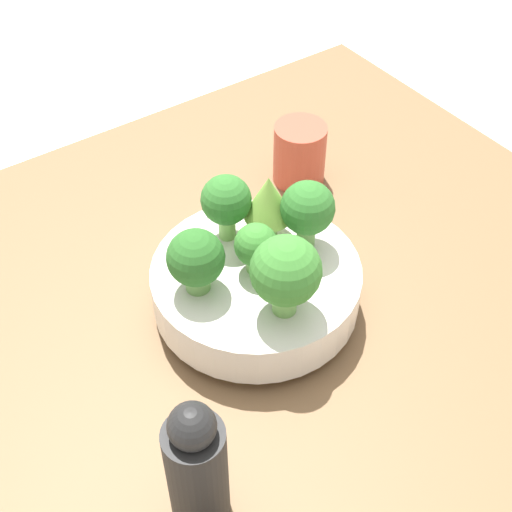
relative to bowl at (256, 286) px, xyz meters
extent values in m
plane|color=silver|center=(-0.01, 0.03, -0.07)|extent=(6.00, 6.00, 0.00)
cube|color=brown|center=(-0.01, 0.03, -0.06)|extent=(0.82, 0.90, 0.04)
cylinder|color=silver|center=(0.00, 0.00, -0.03)|extent=(0.10, 0.10, 0.01)
cylinder|color=silver|center=(0.00, 0.00, 0.00)|extent=(0.23, 0.23, 0.05)
cylinder|color=#6BA34C|center=(0.06, -0.01, 0.04)|extent=(0.03, 0.03, 0.03)
sphere|color=#387A2D|center=(0.06, -0.01, 0.08)|extent=(0.07, 0.07, 0.07)
cylinder|color=#609347|center=(0.00, 0.07, 0.04)|extent=(0.02, 0.02, 0.03)
sphere|color=#2D6B28|center=(0.00, 0.07, 0.08)|extent=(0.06, 0.06, 0.06)
cylinder|color=#6BA34C|center=(0.00, 0.00, 0.04)|extent=(0.02, 0.02, 0.02)
sphere|color=#387A2D|center=(0.00, 0.00, 0.06)|extent=(0.05, 0.05, 0.05)
cylinder|color=#609347|center=(-0.01, -0.07, 0.04)|extent=(0.03, 0.03, 0.02)
sphere|color=#286023|center=(-0.01, -0.07, 0.07)|extent=(0.06, 0.06, 0.06)
cylinder|color=#7AB256|center=(-0.06, 0.00, 0.04)|extent=(0.02, 0.02, 0.03)
sphere|color=#2D6B28|center=(-0.06, 0.00, 0.08)|extent=(0.06, 0.06, 0.06)
cylinder|color=#7AB256|center=(-0.04, 0.04, 0.04)|extent=(0.02, 0.02, 0.03)
cone|color=#84AD47|center=(-0.04, 0.04, 0.08)|extent=(0.05, 0.05, 0.05)
cylinder|color=#C64C38|center=(-0.16, 0.18, 0.01)|extent=(0.07, 0.07, 0.09)
cylinder|color=black|center=(0.17, -0.18, 0.03)|extent=(0.05, 0.05, 0.13)
sphere|color=black|center=(0.17, -0.18, 0.10)|extent=(0.04, 0.04, 0.04)
camera|label=1|loc=(0.44, -0.31, 0.58)|focal=50.00mm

